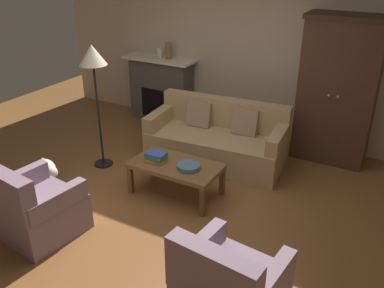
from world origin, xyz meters
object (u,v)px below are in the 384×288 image
(mantel_vase_cream, at_px, (160,53))
(mantel_vase_bronze, at_px, (169,51))
(book_stack, at_px, (156,157))
(armoire, at_px, (338,91))
(fruit_bowl, at_px, (189,167))
(floor_lamp, at_px, (93,63))
(armchair_near_right, at_px, (229,288))
(fireplace, at_px, (161,89))
(couch, at_px, (217,141))
(coffee_table, at_px, (176,168))
(dog, at_px, (48,170))
(armchair_near_left, at_px, (36,209))

(mantel_vase_cream, height_order, mantel_vase_bronze, mantel_vase_bronze)
(book_stack, bearing_deg, armoire, 49.64)
(fruit_bowl, xyz_separation_m, floor_lamp, (-1.50, 0.18, 1.03))
(armchair_near_right, bearing_deg, fireplace, 129.78)
(armoire, xyz_separation_m, mantel_vase_cream, (-2.95, 0.06, 0.18))
(floor_lamp, bearing_deg, couch, 33.42)
(coffee_table, height_order, mantel_vase_bronze, mantel_vase_bronze)
(mantel_vase_bronze, distance_m, armchair_near_right, 4.47)
(book_stack, height_order, armchair_near_right, armchair_near_right)
(coffee_table, bearing_deg, fruit_bowl, -8.26)
(book_stack, bearing_deg, floor_lamp, 169.10)
(fruit_bowl, xyz_separation_m, mantel_vase_bronze, (-1.52, 2.02, 0.80))
(armchair_near_right, height_order, dog, armchair_near_right)
(fireplace, height_order, armoire, armoire)
(mantel_vase_cream, bearing_deg, armoire, -1.17)
(fireplace, xyz_separation_m, armchair_near_right, (2.87, -3.45, -0.25))
(armchair_near_right, distance_m, dog, 2.97)
(fireplace, xyz_separation_m, fruit_bowl, (1.70, -2.04, -0.12))
(mantel_vase_bronze, bearing_deg, coffee_table, -56.36)
(armoire, distance_m, coffee_table, 2.50)
(armchair_near_left, height_order, dog, armchair_near_left)
(armoire, distance_m, mantel_vase_bronze, 2.78)
(mantel_vase_bronze, bearing_deg, fireplace, 174.31)
(mantel_vase_cream, distance_m, armchair_near_right, 4.57)
(armchair_near_right, bearing_deg, armchair_near_left, 179.35)
(couch, height_order, armchair_near_left, armchair_near_left)
(mantel_vase_cream, bearing_deg, floor_lamp, -83.70)
(mantel_vase_bronze, xyz_separation_m, dog, (-0.17, -2.66, -1.01))
(mantel_vase_cream, height_order, armchair_near_right, mantel_vase_cream)
(fireplace, bearing_deg, armoire, -1.51)
(armoire, xyz_separation_m, dog, (-2.94, -2.60, -0.78))
(mantel_vase_bronze, relative_size, armchair_near_left, 0.30)
(armoire, distance_m, armchair_near_left, 4.14)
(couch, height_order, mantel_vase_bronze, mantel_vase_bronze)
(armoire, distance_m, armchair_near_right, 3.45)
(fireplace, relative_size, mantel_vase_bronze, 4.75)
(fruit_bowl, bearing_deg, armchair_near_right, -50.26)
(armoire, relative_size, couch, 1.03)
(armchair_near_left, distance_m, armchair_near_right, 2.25)
(couch, bearing_deg, floor_lamp, -146.58)
(couch, xyz_separation_m, mantel_vase_cream, (-1.56, 0.95, 0.89))
(coffee_table, xyz_separation_m, fruit_bowl, (0.19, -0.03, 0.08))
(couch, xyz_separation_m, armchair_near_right, (1.31, -2.48, -0.00))
(fireplace, distance_m, floor_lamp, 2.09)
(fruit_bowl, relative_size, armchair_near_left, 0.32)
(armoire, relative_size, mantel_vase_bronze, 7.69)
(fireplace, height_order, mantel_vase_cream, mantel_vase_cream)
(armoire, xyz_separation_m, armchair_near_right, (-0.08, -3.37, -0.71))
(armchair_near_left, bearing_deg, armoire, 55.28)
(armoire, relative_size, floor_lamp, 1.20)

